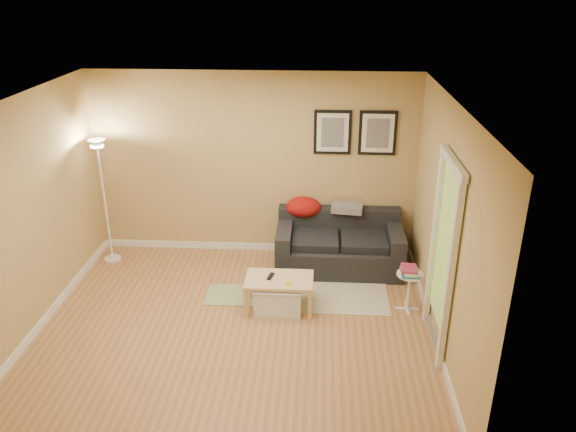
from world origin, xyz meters
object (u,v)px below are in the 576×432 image
at_px(coffee_table, 279,293).
at_px(storage_bin, 278,297).
at_px(sofa, 339,243).
at_px(book_stack, 410,271).
at_px(floor_lamp, 105,205).
at_px(side_table, 409,292).

distance_m(coffee_table, storage_bin, 0.05).
height_order(sofa, book_stack, sofa).
bearing_deg(storage_bin, floor_lamp, 154.87).
relative_size(storage_bin, book_stack, 2.15).
bearing_deg(sofa, side_table, -51.86).
distance_m(sofa, book_stack, 1.31).
bearing_deg(storage_bin, book_stack, 3.54).
bearing_deg(coffee_table, book_stack, -16.30).
bearing_deg(coffee_table, storage_bin, -120.13).
relative_size(side_table, book_stack, 1.84).
height_order(coffee_table, storage_bin, coffee_table).
xyz_separation_m(side_table, book_stack, (-0.01, -0.00, 0.29)).
height_order(sofa, floor_lamp, floor_lamp).
bearing_deg(storage_bin, sofa, 56.16).
xyz_separation_m(coffee_table, storage_bin, (-0.01, -0.04, -0.03)).
height_order(coffee_table, floor_lamp, floor_lamp).
distance_m(side_table, floor_lamp, 4.20).
relative_size(coffee_table, storage_bin, 1.41).
height_order(storage_bin, side_table, side_table).
relative_size(coffee_table, floor_lamp, 0.46).
bearing_deg(book_stack, storage_bin, 173.82).
height_order(coffee_table, book_stack, book_stack).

